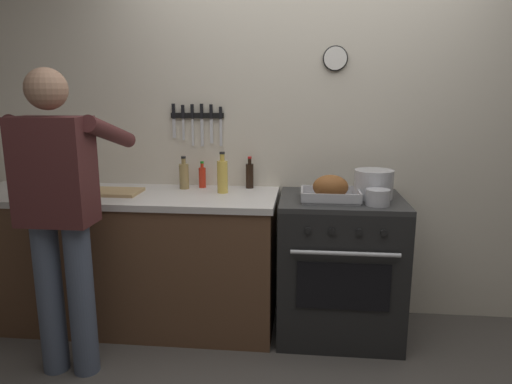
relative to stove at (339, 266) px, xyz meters
The scene contains 12 objects.
wall_back 0.95m from the stove, 121.33° to the left, with size 6.00×0.13×2.60m.
counter_block 1.42m from the stove, behind, with size 2.03×0.65×0.90m.
stove is the anchor object (origin of this frame).
person_cook 1.70m from the stove, 159.38° to the right, with size 0.51×0.63×1.66m.
roasting_pan 0.53m from the stove, 134.53° to the right, with size 0.35×0.26×0.16m.
stock_pot 0.57m from the stove, ahead, with size 0.24×0.24×0.17m.
saucepan 0.56m from the stove, 41.49° to the right, with size 0.14×0.14×0.09m.
cutting_board 1.54m from the stove, behind, with size 0.36×0.24×0.02m, color tan.
bottle_hot_sauce 1.09m from the stove, 166.13° to the left, with size 0.05×0.05×0.18m.
bottle_vinegar 1.19m from the stove, behind, with size 0.06×0.06×0.22m.
bottle_cooking_oil 0.95m from the stove, behind, with size 0.07×0.07×0.27m.
bottle_soy_sauce 0.85m from the stove, 157.92° to the left, with size 0.05×0.05×0.22m.
Camera 1 is at (-0.02, -1.82, 1.53)m, focal length 32.18 mm.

